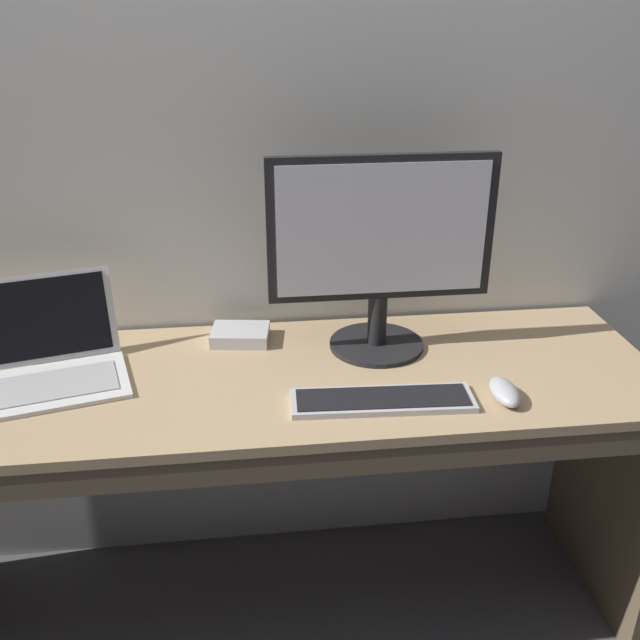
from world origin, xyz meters
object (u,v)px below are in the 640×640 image
Objects in this scene: computer_mouse at (505,392)px; laptop_white at (51,359)px; external_monitor at (381,250)px; external_drive_box at (240,335)px; wired_keyboard at (382,400)px.

laptop_white is at bearing 167.83° from computer_mouse.
external_drive_box is at bearing 166.30° from external_monitor.
wired_keyboard is at bearing -15.79° from laptop_white.
computer_mouse reaches higher than wired_keyboard.
external_monitor is 0.44m from external_drive_box.
computer_mouse is at bearing -49.98° from external_monitor.
computer_mouse is (0.28, -0.02, 0.01)m from wired_keyboard.
external_monitor is at bearing -13.70° from external_drive_box.
wired_keyboard is 2.80× the size of external_drive_box.
laptop_white is at bearing -163.07° from external_drive_box.
wired_keyboard is at bearing -98.44° from external_monitor.
wired_keyboard is (0.76, -0.21, -0.04)m from laptop_white.
computer_mouse is 0.69m from external_drive_box.
laptop_white reaches higher than external_drive_box.
external_monitor is 0.44m from computer_mouse.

